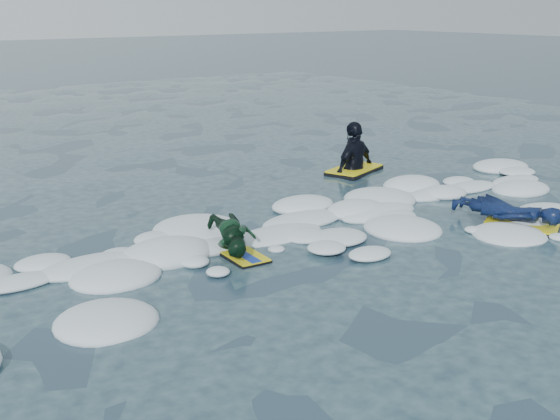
% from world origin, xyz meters
% --- Properties ---
extents(ground, '(120.00, 120.00, 0.00)m').
position_xyz_m(ground, '(0.00, 0.00, 0.00)').
color(ground, '#1A333F').
rests_on(ground, ground).
extents(foam_band, '(12.00, 3.10, 0.30)m').
position_xyz_m(foam_band, '(0.00, 1.03, 0.00)').
color(foam_band, white).
rests_on(foam_band, ground).
extents(prone_woman_unit, '(0.96, 1.62, 0.39)m').
position_xyz_m(prone_woman_unit, '(3.00, -0.19, 0.20)').
color(prone_woman_unit, black).
rests_on(prone_woman_unit, ground).
extents(prone_child_unit, '(0.97, 1.27, 0.45)m').
position_xyz_m(prone_child_unit, '(-0.79, 1.08, 0.23)').
color(prone_child_unit, black).
rests_on(prone_child_unit, ground).
extents(waiting_rider_unit, '(1.36, 1.04, 1.82)m').
position_xyz_m(waiting_rider_unit, '(3.44, 3.58, 0.06)').
color(waiting_rider_unit, black).
rests_on(waiting_rider_unit, ground).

